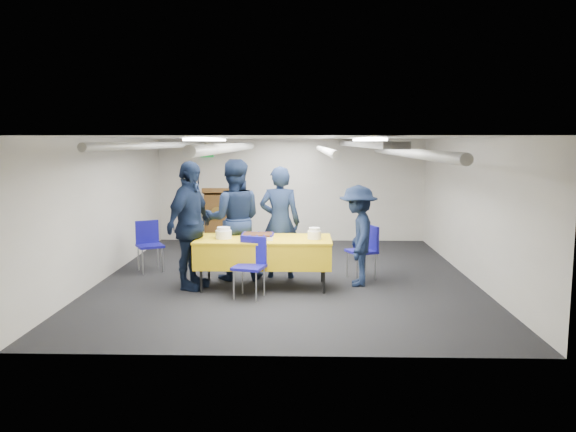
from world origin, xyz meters
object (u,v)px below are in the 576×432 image
object	(u,v)px
sheet_cake	(258,236)
chair_near	(251,261)
sailor_d	(358,236)
sailor_c	(190,225)
podium	(218,216)
sailor_b	(234,220)
chair_left	(149,240)
serving_table	(264,252)
chair_right	(366,246)
sailor_a	(280,222)

from	to	relation	value
sheet_cake	chair_near	bearing A→B (deg)	-97.82
sailor_d	sailor_c	bearing A→B (deg)	-79.89
podium	sailor_b	size ratio (longest dim) A/B	0.64
sheet_cake	sailor_b	distance (m)	0.76
sailor_d	sailor_b	bearing A→B (deg)	-96.26
sailor_c	chair_left	bearing A→B (deg)	57.47
chair_left	sailor_c	size ratio (longest dim) A/B	0.45
serving_table	chair_right	size ratio (longest dim) A/B	2.38
sailor_c	sailor_a	bearing A→B (deg)	-42.32
podium	sailor_a	bearing A→B (deg)	-64.27
serving_table	podium	distance (m)	3.93
sailor_d	serving_table	bearing A→B (deg)	-79.12
podium	sailor_c	bearing A→B (deg)	-87.89
sailor_a	sailor_c	distance (m)	1.54
serving_table	podium	bearing A→B (deg)	108.66
chair_near	sailor_d	bearing A→B (deg)	23.63
chair_near	sailor_b	size ratio (longest dim) A/B	0.44
podium	chair_right	world-z (taller)	podium
sailor_b	sailor_d	bearing A→B (deg)	164.19
sailor_b	sailor_c	world-z (taller)	sailor_b
chair_near	sailor_c	world-z (taller)	sailor_c
podium	sailor_a	size ratio (longest dim) A/B	0.68
sheet_cake	chair_right	world-z (taller)	chair_right
sailor_a	sailor_c	size ratio (longest dim) A/B	0.95
sailor_a	sailor_c	bearing A→B (deg)	33.48
sailor_d	chair_right	bearing A→B (deg)	162.65
sheet_cake	sailor_c	world-z (taller)	sailor_c
sheet_cake	sailor_c	size ratio (longest dim) A/B	0.25
sailor_c	serving_table	bearing A→B (deg)	-66.67
chair_left	sailor_a	world-z (taller)	sailor_a
serving_table	sheet_cake	bearing A→B (deg)	-142.53
sheet_cake	sailor_a	size ratio (longest dim) A/B	0.27
serving_table	chair_right	xyz separation A→B (m)	(1.64, 0.65, -0.03)
sheet_cake	chair_near	world-z (taller)	chair_near
serving_table	sailor_a	distance (m)	0.78
chair_left	sailor_d	size ratio (longest dim) A/B	0.55
serving_table	sheet_cake	world-z (taller)	sheet_cake
chair_left	chair_near	bearing A→B (deg)	-39.79
sailor_d	chair_near	bearing A→B (deg)	-62.35
serving_table	podium	world-z (taller)	podium
sailor_b	sailor_c	bearing A→B (deg)	41.46
serving_table	chair_right	world-z (taller)	chair_right
serving_table	sailor_c	bearing A→B (deg)	-174.91
chair_left	sailor_a	xyz separation A→B (m)	(2.30, -0.43, 0.39)
serving_table	chair_near	size ratio (longest dim) A/B	2.38
sheet_cake	sailor_d	distance (m)	1.56
podium	chair_right	distance (m)	4.23
chair_near	sailor_b	bearing A→B (deg)	109.50
chair_left	sailor_b	distance (m)	1.71
sheet_cake	sailor_c	bearing A→B (deg)	-178.10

